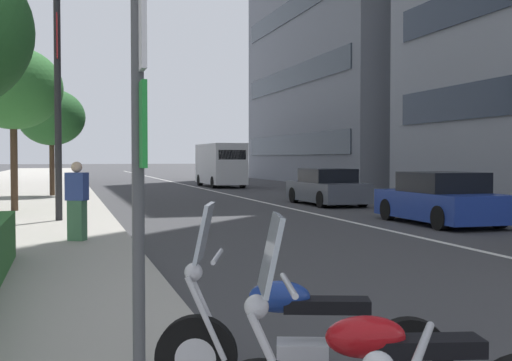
{
  "coord_description": "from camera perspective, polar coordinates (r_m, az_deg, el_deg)",
  "views": [
    {
      "loc": [
        -2.44,
        7.71,
        1.81
      ],
      "look_at": [
        13.42,
        3.11,
        1.24
      ],
      "focal_mm": 46.13,
      "sensor_mm": 36.0,
      "label": 1
    }
  ],
  "objects": [
    {
      "name": "car_following_behind",
      "position": [
        18.6,
        15.72,
        -1.64
      ],
      "size": [
        4.25,
        1.94,
        1.42
      ],
      "rotation": [
        0.0,
        0.0,
        -0.0
      ],
      "color": "navy",
      "rests_on": "ground"
    },
    {
      "name": "lane_centre_stripe",
      "position": [
        38.27,
        -4.52,
        -0.74
      ],
      "size": [
        110.0,
        0.16,
        0.01
      ],
      "primitive_type": "cube",
      "color": "silver",
      "rests_on": "ground"
    },
    {
      "name": "street_tree_by_lamp_post",
      "position": [
        30.39,
        -17.31,
        5.24
      ],
      "size": [
        2.91,
        2.91,
        4.69
      ],
      "color": "#473323",
      "rests_on": "sidewalk_right_plaza"
    },
    {
      "name": "delivery_van_ahead",
      "position": [
        41.08,
        -3.11,
        1.44
      ],
      "size": [
        5.83,
        2.09,
        2.68
      ],
      "rotation": [
        0.0,
        0.0,
        0.01
      ],
      "color": "silver",
      "rests_on": "ground"
    },
    {
      "name": "pedestrian_on_plaza",
      "position": [
        13.64,
        -15.26,
        -1.73
      ],
      "size": [
        0.42,
        0.48,
        1.58
      ],
      "rotation": [
        0.0,
        0.0,
        5.77
      ],
      "color": "#3F724C",
      "rests_on": "sidewalk_right_plaza"
    },
    {
      "name": "street_lamp_with_banners",
      "position": [
        18.52,
        -15.78,
        13.2
      ],
      "size": [
        1.26,
        2.56,
        8.91
      ],
      "color": "#232326",
      "rests_on": "sidewalk_right_plaza"
    },
    {
      "name": "motorcycle_nearest_camera",
      "position": [
        5.07,
        3.49,
        -13.74
      ],
      "size": [
        0.9,
        2.13,
        1.47
      ],
      "rotation": [
        0.0,
        0.0,
        1.25
      ],
      "color": "black",
      "rests_on": "ground"
    },
    {
      "name": "car_mid_block_traffic",
      "position": [
        25.44,
        6.16,
        -0.65
      ],
      "size": [
        4.35,
        1.91,
        1.39
      ],
      "rotation": [
        0.0,
        0.0,
        0.02
      ],
      "color": "#4C515B",
      "rests_on": "ground"
    },
    {
      "name": "parking_sign_by_curb",
      "position": [
        3.16,
        -10.08,
        0.39
      ],
      "size": [
        0.32,
        0.06,
        2.51
      ],
      "color": "#47494C",
      "rests_on": "sidewalk_right_plaza"
    },
    {
      "name": "street_tree_far_plaza",
      "position": [
        22.05,
        -20.32,
        7.5
      ],
      "size": [
        3.04,
        3.04,
        5.13
      ],
      "color": "#473323",
      "rests_on": "sidewalk_right_plaza"
    }
  ]
}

